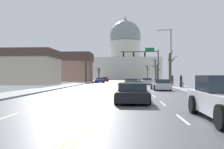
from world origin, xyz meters
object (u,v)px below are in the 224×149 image
at_px(street_lamp_right, 169,52).
at_px(sedan_near_01, 130,82).
at_px(sedan_oncoming_00, 100,80).
at_px(sedan_oncoming_01, 105,79).
at_px(sedan_near_00, 147,81).
at_px(sedan_near_05, 132,93).
at_px(signal_gantry, 145,58).
at_px(pedestrian_00, 181,80).
at_px(sedan_near_03, 161,85).
at_px(bicycle_parked, 182,85).
at_px(sedan_near_04, 133,88).
at_px(sedan_near_02, 132,83).
at_px(pedestrian_01, 172,79).

relative_size(street_lamp_right, sedan_near_01, 1.99).
bearing_deg(sedan_oncoming_00, sedan_oncoming_01, 90.36).
xyz_separation_m(sedan_near_00, sedan_oncoming_01, (-10.30, 22.13, 0.02)).
bearing_deg(street_lamp_right, sedan_near_05, -105.00).
xyz_separation_m(signal_gantry, pedestrian_00, (3.69, -17.06, -4.33)).
relative_size(sedan_near_03, sedan_near_05, 0.97).
height_order(sedan_oncoming_01, bicycle_parked, sedan_oncoming_01).
relative_size(sedan_near_04, bicycle_parked, 2.48).
bearing_deg(sedan_near_05, sedan_near_03, 75.04).
bearing_deg(sedan_oncoming_00, sedan_near_02, -71.85).
bearing_deg(pedestrian_00, bicycle_parked, -99.05).
distance_m(sedan_near_02, sedan_near_03, 6.62).
bearing_deg(pedestrian_00, signal_gantry, 102.21).
relative_size(signal_gantry, sedan_oncoming_01, 1.84).
bearing_deg(bicycle_parked, sedan_oncoming_00, 118.63).
distance_m(sedan_near_03, pedestrian_00, 5.60).
xyz_separation_m(sedan_oncoming_01, pedestrian_01, (14.14, -27.72, 0.50)).
distance_m(pedestrian_01, bicycle_parked, 9.36).
distance_m(sedan_near_01, sedan_oncoming_01, 29.32).
height_order(sedan_oncoming_01, pedestrian_00, pedestrian_00).
bearing_deg(sedan_near_04, sedan_oncoming_00, 101.63).
xyz_separation_m(signal_gantry, sedan_near_04, (-2.98, -28.40, -4.86)).
bearing_deg(signal_gantry, street_lamp_right, -74.92).
bearing_deg(sedan_oncoming_01, sedan_near_03, -75.22).
xyz_separation_m(pedestrian_00, pedestrian_01, (0.27, 7.77, 0.01)).
bearing_deg(street_lamp_right, sedan_near_03, -105.05).
height_order(street_lamp_right, sedan_near_04, street_lamp_right).
xyz_separation_m(sedan_near_04, bicycle_parked, (6.42, 9.79, -0.08)).
height_order(signal_gantry, pedestrian_00, signal_gantry).
relative_size(sedan_near_01, sedan_oncoming_01, 1.05).
bearing_deg(pedestrian_00, pedestrian_01, 88.03).
relative_size(sedan_near_00, pedestrian_00, 2.57).
bearing_deg(signal_gantry, sedan_near_02, -100.41).
bearing_deg(pedestrian_01, pedestrian_00, -91.97).
bearing_deg(sedan_near_00, sedan_near_04, -97.16).
bearing_deg(sedan_near_02, pedestrian_01, 43.45).
xyz_separation_m(signal_gantry, sedan_near_05, (-3.16, -34.75, -4.85)).
bearing_deg(sedan_near_05, sedan_near_01, 89.90).
relative_size(signal_gantry, sedan_oncoming_00, 1.82).
distance_m(sedan_near_00, bicycle_parked, 15.28).
distance_m(sedan_near_01, pedestrian_01, 7.14).
xyz_separation_m(street_lamp_right, sedan_near_03, (-2.71, -10.10, -4.78)).
bearing_deg(sedan_oncoming_00, pedestrian_00, -59.32).
xyz_separation_m(sedan_near_04, pedestrian_00, (6.67, 11.34, 0.53)).
xyz_separation_m(sedan_near_04, sedan_oncoming_00, (-7.12, 34.60, 0.01)).
bearing_deg(pedestrian_00, sedan_near_00, 104.95).
relative_size(sedan_near_01, bicycle_parked, 2.55).
xyz_separation_m(signal_gantry, sedan_near_01, (-3.12, -10.02, -4.86)).
bearing_deg(sedan_oncoming_01, pedestrian_01, -62.98).
distance_m(sedan_oncoming_01, bicycle_parked, 39.47).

